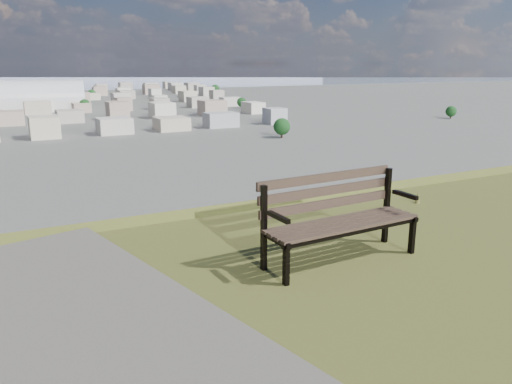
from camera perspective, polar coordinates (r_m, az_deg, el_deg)
park_bench at (r=5.31m, az=9.26°, el=-2.39°), size 1.75×0.64×0.90m
gravel_patch at (r=4.17m, az=-27.08°, el=-15.81°), size 3.98×4.94×0.09m
arena at (r=322.74m, az=-23.94°, el=9.42°), size 57.52×29.71×23.28m
city_blocks at (r=397.28m, az=-26.79°, el=9.55°), size 395.00×361.00×7.00m
bay_water at (r=902.54m, az=-27.23°, el=11.20°), size 2400.00×700.00×0.12m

